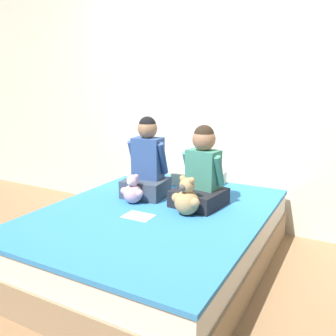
# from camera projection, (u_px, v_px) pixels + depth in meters

# --- Properties ---
(ground_plane) EXTENTS (14.00, 14.00, 0.00)m
(ground_plane) POSITION_uv_depth(u_px,v_px,m) (156.00, 264.00, 2.75)
(ground_plane) COLOR #93704C
(wall_behind_bed) EXTENTS (8.00, 0.06, 2.50)m
(wall_behind_bed) POSITION_uv_depth(u_px,v_px,m) (212.00, 95.00, 3.38)
(wall_behind_bed) COLOR silver
(wall_behind_bed) RESTS_ON ground_plane
(bed) EXTENTS (1.57, 1.98, 0.44)m
(bed) POSITION_uv_depth(u_px,v_px,m) (155.00, 238.00, 2.70)
(bed) COLOR #997F60
(bed) RESTS_ON ground_plane
(child_on_left) EXTENTS (0.36, 0.33, 0.66)m
(child_on_left) POSITION_uv_depth(u_px,v_px,m) (147.00, 164.00, 2.93)
(child_on_left) COLOR #384251
(child_on_left) RESTS_ON bed
(child_on_right) EXTENTS (0.40, 0.40, 0.62)m
(child_on_right) POSITION_uv_depth(u_px,v_px,m) (202.00, 173.00, 2.72)
(child_on_right) COLOR black
(child_on_right) RESTS_ON bed
(teddy_bear_held_by_left_child) EXTENTS (0.20, 0.15, 0.24)m
(teddy_bear_held_by_left_child) POSITION_uv_depth(u_px,v_px,m) (133.00, 191.00, 2.78)
(teddy_bear_held_by_left_child) COLOR #DBA3B2
(teddy_bear_held_by_left_child) RESTS_ON bed
(teddy_bear_held_by_right_child) EXTENTS (0.23, 0.18, 0.28)m
(teddy_bear_held_by_right_child) POSITION_uv_depth(u_px,v_px,m) (187.00, 199.00, 2.53)
(teddy_bear_held_by_right_child) COLOR tan
(teddy_bear_held_by_right_child) RESTS_ON bed
(pillow_at_headboard) EXTENTS (0.44, 0.31, 0.11)m
(pillow_at_headboard) POSITION_uv_depth(u_px,v_px,m) (199.00, 178.00, 3.32)
(pillow_at_headboard) COLOR beige
(pillow_at_headboard) RESTS_ON bed
(sign_card) EXTENTS (0.21, 0.15, 0.00)m
(sign_card) POSITION_uv_depth(u_px,v_px,m) (138.00, 216.00, 2.52)
(sign_card) COLOR white
(sign_card) RESTS_ON bed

